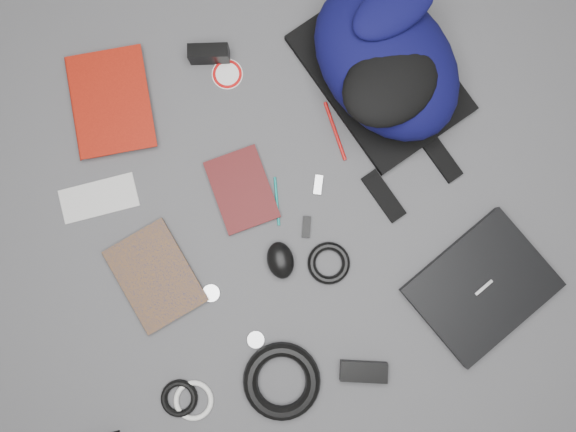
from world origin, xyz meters
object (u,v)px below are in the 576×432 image
object	(u,v)px
textbook_red	(72,109)
compact_camera	(209,54)
laptop	(482,287)
mouse	(280,260)
power_brick	(364,372)
dvd_case	(242,190)
comic_book	(125,294)
backpack	(386,62)

from	to	relation	value
textbook_red	compact_camera	size ratio (longest dim) A/B	2.63
laptop	mouse	size ratio (longest dim) A/B	3.46
power_brick	dvd_case	bearing A→B (deg)	126.69
comic_book	power_brick	xyz separation A→B (m)	(0.51, -0.35, 0.01)
laptop	mouse	world-z (taller)	mouse
compact_camera	mouse	bearing A→B (deg)	-72.39
laptop	compact_camera	world-z (taller)	compact_camera
comic_book	power_brick	size ratio (longest dim) A/B	2.06
backpack	textbook_red	bearing A→B (deg)	152.15
power_brick	laptop	bearing A→B (deg)	37.85
laptop	backpack	bearing A→B (deg)	74.37
backpack	laptop	world-z (taller)	backpack
comic_book	dvd_case	world-z (taller)	comic_book
power_brick	backpack	bearing A→B (deg)	88.96
comic_book	compact_camera	bearing A→B (deg)	40.84
backpack	dvd_case	xyz separation A→B (m)	(-0.42, -0.19, -0.09)
textbook_red	compact_camera	distance (m)	0.38
textbook_red	compact_camera	xyz separation A→B (m)	(0.37, 0.04, 0.01)
comic_book	mouse	bearing A→B (deg)	-18.18
backpack	laptop	size ratio (longest dim) A/B	1.47
compact_camera	power_brick	size ratio (longest dim) A/B	0.88
compact_camera	power_brick	bearing A→B (deg)	-65.66
mouse	backpack	bearing A→B (deg)	49.20
backpack	laptop	xyz separation A→B (m)	(0.08, -0.59, -0.08)
mouse	power_brick	size ratio (longest dim) A/B	0.80
dvd_case	mouse	bearing A→B (deg)	-81.25
laptop	dvd_case	distance (m)	0.65
comic_book	power_brick	distance (m)	0.62
laptop	compact_camera	size ratio (longest dim) A/B	3.17
power_brick	textbook_red	bearing A→B (deg)	141.06
laptop	textbook_red	size ratio (longest dim) A/B	1.20
compact_camera	textbook_red	bearing A→B (deg)	-159.78
comic_book	compact_camera	distance (m)	0.64
textbook_red	backpack	bearing A→B (deg)	-3.38
dvd_case	compact_camera	distance (m)	0.36
laptop	textbook_red	bearing A→B (deg)	116.59
textbook_red	comic_book	world-z (taller)	textbook_red
dvd_case	mouse	xyz separation A→B (m)	(0.04, -0.20, 0.02)
power_brick	comic_book	bearing A→B (deg)	165.09
textbook_red	mouse	world-z (taller)	mouse
laptop	power_brick	xyz separation A→B (m)	(-0.34, -0.12, -0.00)
backpack	power_brick	bearing A→B (deg)	-128.55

